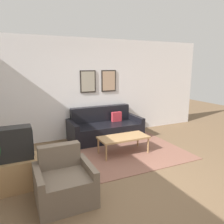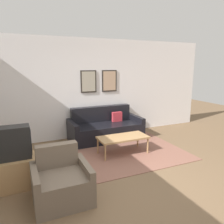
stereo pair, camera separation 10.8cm
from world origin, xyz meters
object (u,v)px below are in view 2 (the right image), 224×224
(tv, at_px, (8,143))
(coffee_table, at_px, (123,138))
(couch, at_px, (105,128))
(armchair, at_px, (61,183))

(tv, bearing_deg, coffee_table, 12.62)
(couch, bearing_deg, tv, -144.93)
(tv, distance_m, armchair, 1.08)
(couch, relative_size, coffee_table, 1.72)
(coffee_table, bearing_deg, couch, 88.51)
(tv, bearing_deg, armchair, -43.82)
(couch, distance_m, tv, 2.90)
(couch, bearing_deg, armchair, -125.65)
(coffee_table, height_order, armchair, armchair)
(couch, xyz_separation_m, armchair, (-1.65, -2.30, -0.02))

